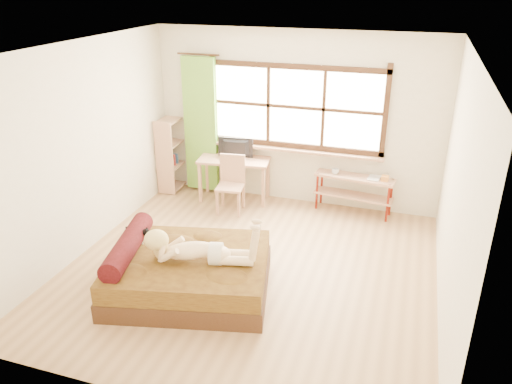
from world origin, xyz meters
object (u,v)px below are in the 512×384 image
(woman, at_px, (198,240))
(bookshelf, at_px, (171,154))
(kitten, at_px, (137,235))
(desk, at_px, (234,164))
(pipe_shelf, at_px, (355,186))
(bed, at_px, (186,271))
(chair, at_px, (231,180))

(woman, height_order, bookshelf, bookshelf)
(woman, distance_m, bookshelf, 3.20)
(kitten, distance_m, bookshelf, 2.70)
(desk, relative_size, pipe_shelf, 0.97)
(bed, xyz_separation_m, bookshelf, (-1.51, 2.67, 0.39))
(woman, bearing_deg, bed, 155.32)
(pipe_shelf, bearing_deg, desk, -169.82)
(desk, bearing_deg, chair, -83.19)
(kitten, distance_m, chair, 2.14)
(desk, xyz_separation_m, pipe_shelf, (1.92, 0.12, -0.17))
(chair, relative_size, bookshelf, 0.71)
(pipe_shelf, bearing_deg, kitten, -124.39)
(bed, xyz_separation_m, kitten, (-0.68, 0.11, 0.32))
(bookshelf, bearing_deg, bed, -62.11)
(kitten, relative_size, chair, 0.31)
(pipe_shelf, bearing_deg, bookshelf, -172.83)
(woman, bearing_deg, desk, 88.58)
(woman, height_order, desk, woman)
(bed, bearing_deg, woman, -24.68)
(bed, relative_size, chair, 2.36)
(desk, relative_size, chair, 1.34)
(kitten, height_order, pipe_shelf, pipe_shelf)
(chair, distance_m, bookshelf, 1.34)
(woman, xyz_separation_m, chair, (-0.45, 2.25, -0.23))
(chair, height_order, pipe_shelf, chair)
(woman, bearing_deg, bookshelf, 109.07)
(bookshelf, bearing_deg, chair, -21.73)
(desk, xyz_separation_m, bookshelf, (-1.16, 0.09, 0.02))
(kitten, bearing_deg, bookshelf, 94.96)
(woman, relative_size, chair, 1.43)
(bed, xyz_separation_m, chair, (-0.26, 2.21, 0.25))
(chair, xyz_separation_m, pipe_shelf, (1.83, 0.49, -0.05))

